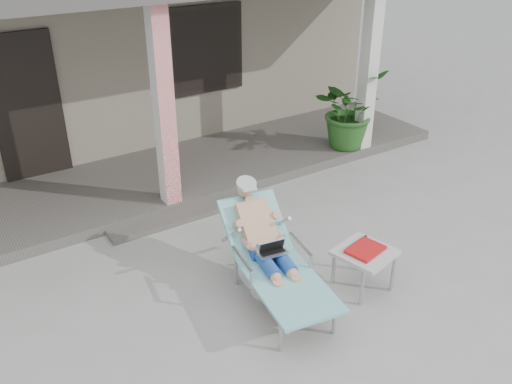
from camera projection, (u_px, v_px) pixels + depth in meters
ground at (257, 291)px, 5.90m from camera, size 60.00×60.00×0.00m
house at (64, 33)px, 9.95m from camera, size 10.40×5.40×3.30m
porch_deck at (147, 182)px, 8.09m from camera, size 10.00×2.00×0.15m
porch_step at (182, 216)px, 7.25m from camera, size 2.00×0.30×0.07m
lounger at (270, 235)px, 5.57m from camera, size 0.93×1.84×1.16m
side_table at (365, 254)px, 5.78m from camera, size 0.67×0.67×0.50m
potted_palm at (348, 109)px, 8.86m from camera, size 1.40×1.31×1.26m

